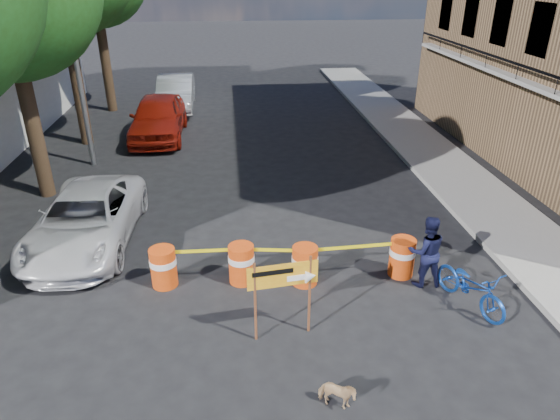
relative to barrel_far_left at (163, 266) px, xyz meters
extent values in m
plane|color=black|center=(2.71, -1.73, -0.47)|extent=(120.00, 120.00, 0.00)
cube|color=gray|center=(8.91, 4.27, -0.40)|extent=(2.40, 40.00, 0.15)
cylinder|color=#332316|center=(-4.09, 5.27, 1.91)|extent=(0.44, 0.44, 4.76)
cylinder|color=#332316|center=(-4.09, 10.27, 2.19)|extent=(0.44, 0.44, 5.32)
cylinder|color=#332316|center=(-4.09, 15.27, 1.99)|extent=(0.44, 0.44, 4.93)
cylinder|color=gray|center=(-3.29, 7.77, 3.53)|extent=(0.16, 0.16, 8.00)
cylinder|color=#D3400C|center=(0.00, 0.00, -0.02)|extent=(0.56, 0.56, 0.90)
cylinder|color=white|center=(0.00, 0.00, 0.13)|extent=(0.58, 0.58, 0.14)
cylinder|color=#D3400C|center=(1.69, -0.03, -0.02)|extent=(0.56, 0.56, 0.90)
cylinder|color=white|center=(1.69, -0.03, 0.13)|extent=(0.58, 0.58, 0.14)
cylinder|color=#D3400C|center=(3.06, -0.23, -0.02)|extent=(0.56, 0.56, 0.90)
cylinder|color=white|center=(3.06, -0.23, 0.13)|extent=(0.58, 0.58, 0.14)
cylinder|color=#D3400C|center=(5.28, -0.12, -0.02)|extent=(0.56, 0.56, 0.90)
cylinder|color=white|center=(5.28, -0.12, 0.13)|extent=(0.58, 0.58, 0.14)
cylinder|color=#592D19|center=(1.89, -1.99, 0.37)|extent=(0.05, 0.05, 1.68)
cylinder|color=#592D19|center=(2.91, -1.85, 0.37)|extent=(0.05, 0.05, 1.68)
cube|color=orange|center=(2.40, -1.92, 0.88)|extent=(1.30, 0.20, 0.47)
cube|color=white|center=(2.66, -1.91, 0.80)|extent=(0.37, 0.06, 0.11)
cone|color=white|center=(2.91, -1.87, 0.80)|extent=(0.24, 0.27, 0.24)
cube|color=black|center=(2.21, -1.97, 0.97)|extent=(0.74, 0.11, 0.09)
imported|color=black|center=(5.64, -0.53, 0.35)|extent=(0.83, 0.66, 1.65)
imported|color=#1443A5|center=(6.31, -1.40, 0.44)|extent=(0.94, 1.12, 1.83)
imported|color=tan|center=(3.06, -3.73, -0.21)|extent=(0.69, 0.51, 0.53)
imported|color=silver|center=(-2.09, 2.05, 0.20)|extent=(2.43, 4.95, 1.35)
imported|color=maroon|center=(-1.31, 10.70, 0.38)|extent=(2.04, 4.99, 1.70)
imported|color=#B0B4B8|center=(-0.99, 15.25, 0.31)|extent=(1.76, 4.80, 1.57)
camera|label=1|loc=(1.59, -9.37, 5.86)|focal=32.00mm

